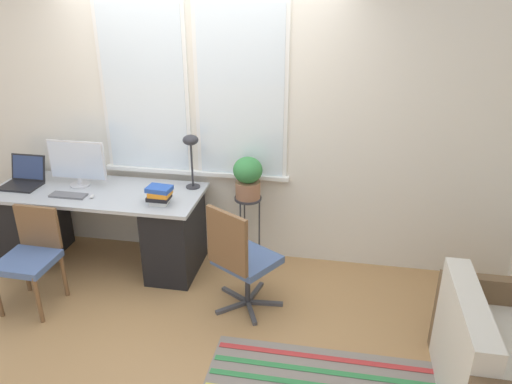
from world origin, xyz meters
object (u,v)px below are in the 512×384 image
at_px(desk_lamp, 191,146).
at_px(book_stack, 159,195).
at_px(monitor, 77,163).
at_px(couch_loveseat, 504,371).
at_px(plant_stand, 248,207).
at_px(office_chair_swivel, 241,258).
at_px(mouse, 92,197).
at_px(keyboard, 68,195).
at_px(potted_plant, 248,176).
at_px(laptop, 24,179).
at_px(desk_chair_wooden, 31,255).

bearing_deg(desk_lamp, book_stack, -113.46).
relative_size(monitor, book_stack, 2.51).
height_order(couch_loveseat, plant_stand, couch_loveseat).
distance_m(monitor, office_chair_swivel, 1.78).
bearing_deg(mouse, book_stack, -0.40).
bearing_deg(keyboard, potted_plant, 13.59).
distance_m(keyboard, couch_loveseat, 3.60).
relative_size(laptop, keyboard, 1.06).
bearing_deg(monitor, plant_stand, 4.62).
bearing_deg(laptop, desk_lamp, 8.29).
distance_m(laptop, mouse, 0.77).
height_order(book_stack, desk_chair_wooden, book_stack).
xyz_separation_m(keyboard, office_chair_swivel, (1.61, -0.30, -0.28)).
height_order(keyboard, couch_loveseat, couch_loveseat).
xyz_separation_m(monitor, desk_chair_wooden, (-0.07, -0.77, -0.52)).
relative_size(monitor, couch_loveseat, 0.48).
relative_size(keyboard, potted_plant, 0.84).
distance_m(desk_chair_wooden, potted_plant, 1.90).
relative_size(keyboard, book_stack, 1.50).
xyz_separation_m(laptop, desk_lamp, (1.55, 0.23, 0.34)).
xyz_separation_m(keyboard, desk_lamp, (1.02, 0.39, 0.38)).
bearing_deg(book_stack, mouse, 179.60).
distance_m(office_chair_swivel, couch_loveseat, 1.96).
bearing_deg(couch_loveseat, plant_stand, 53.87).
xyz_separation_m(office_chair_swivel, couch_loveseat, (1.81, -0.71, -0.19)).
xyz_separation_m(desk_lamp, potted_plant, (0.52, -0.02, -0.24)).
relative_size(office_chair_swivel, couch_loveseat, 0.84).
bearing_deg(monitor, laptop, -171.20).
xyz_separation_m(desk_chair_wooden, couch_loveseat, (3.51, -0.49, -0.16)).
bearing_deg(mouse, keyboard, -179.27).
xyz_separation_m(mouse, book_stack, (0.62, -0.00, 0.07)).
xyz_separation_m(keyboard, mouse, (0.22, 0.00, 0.01)).
xyz_separation_m(plant_stand, potted_plant, (0.00, 0.00, 0.30)).
distance_m(couch_loveseat, plant_stand, 2.36).
bearing_deg(book_stack, plant_stand, 28.47).
relative_size(laptop, mouse, 5.98).
bearing_deg(laptop, couch_loveseat, -16.54).
relative_size(mouse, book_stack, 0.26).
bearing_deg(monitor, potted_plant, 4.62).
bearing_deg(plant_stand, couch_loveseat, -36.13).
distance_m(laptop, plant_stand, 2.08).
bearing_deg(mouse, office_chair_swivel, -12.44).
bearing_deg(potted_plant, mouse, -164.33).
xyz_separation_m(book_stack, couch_loveseat, (2.57, -1.01, -0.55)).
bearing_deg(potted_plant, desk_chair_wooden, -151.22).
bearing_deg(potted_plant, desk_lamp, 177.68).
height_order(desk_lamp, desk_chair_wooden, desk_lamp).
height_order(keyboard, potted_plant, potted_plant).
bearing_deg(couch_loveseat, office_chair_swivel, 68.74).
height_order(mouse, plant_stand, mouse).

